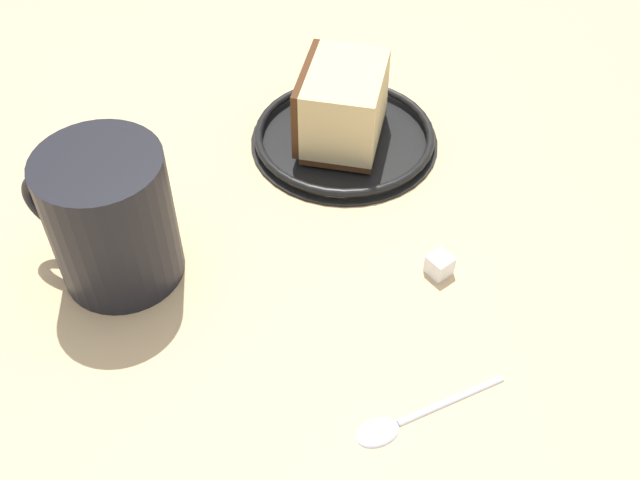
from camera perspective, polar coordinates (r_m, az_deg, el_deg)
ground_plane at (r=62.03cm, az=3.20°, el=-0.13°), size 153.59×153.59×3.19cm
small_plate at (r=68.40cm, az=1.85°, el=7.82°), size 16.86×16.86×1.35cm
cake_slice at (r=66.34cm, az=1.68°, el=10.16°), size 9.04×7.01×6.94cm
tea_mug at (r=55.89cm, az=-15.66°, el=1.67°), size 9.09×11.94×10.89cm
teaspoon at (r=50.08cm, az=6.10°, el=-13.44°), size 7.74×9.51×0.80cm
sugar_cube at (r=57.68cm, az=9.04°, el=-1.90°), size 2.35×2.35×1.67cm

